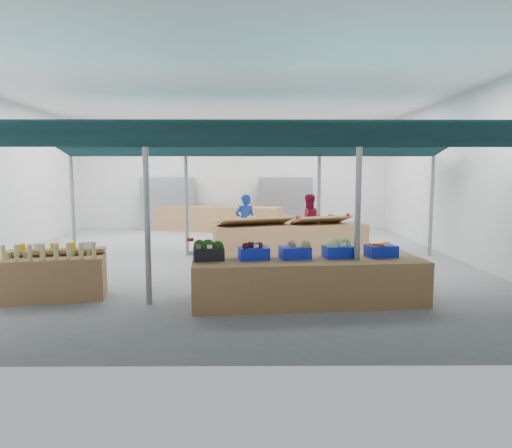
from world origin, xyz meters
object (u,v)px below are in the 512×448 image
Objects in this scene: veg_counter at (307,280)px; fruit_counter at (290,241)px; vendor_right at (308,222)px; bottle_shelf at (55,275)px; vendor_left at (245,222)px.

fruit_counter reaches higher than veg_counter.
veg_counter is 2.44× the size of vendor_right.
fruit_counter is at bearing 29.27° from bottle_shelf.
fruit_counter is 1.67m from vendor_left.
vendor_right is at bearing 169.59° from vendor_left.
veg_counter is 5.31m from vendor_right.
bottle_shelf is 7.15m from vendor_right.
fruit_counter is 1.31m from vendor_right.
bottle_shelf is at bearing -149.17° from fruit_counter.
veg_counter is at bearing 72.53° from vendor_right.
vendor_left reaches higher than veg_counter.
bottle_shelf is 1.12× the size of vendor_left.
bottle_shelf is 0.46× the size of veg_counter.
fruit_counter is (4.47, 3.92, 0.02)m from bottle_shelf.
vendor_right is at bearing 32.74° from bottle_shelf.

